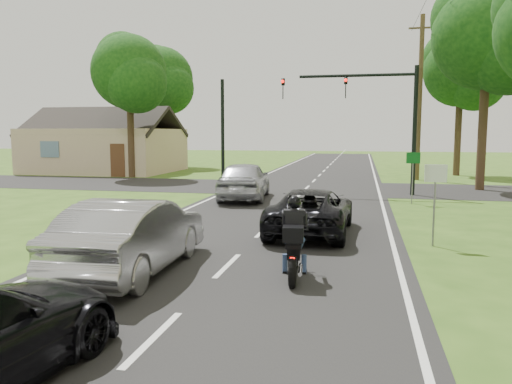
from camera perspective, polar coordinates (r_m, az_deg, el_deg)
ground at (r=11.15m, az=-3.27°, el=-8.45°), size 140.00×140.00×0.00m
road at (r=20.78m, az=4.03°, el=-1.30°), size 8.00×100.00×0.01m
cross_road at (r=26.69m, az=5.83°, el=0.48°), size 60.00×7.00×0.01m
motorcycle_rider at (r=10.11m, az=4.38°, el=-6.15°), size 0.58×1.97×1.70m
dark_suv at (r=14.62m, az=6.34°, el=-2.14°), size 2.31×4.78×1.31m
silver_sedan at (r=10.80m, az=-13.88°, el=-4.81°), size 1.78×4.79×1.57m
silver_suv at (r=21.93m, az=-1.35°, el=1.36°), size 2.47×5.10×1.68m
traffic_signal at (r=24.40m, az=13.35°, el=9.46°), size 6.38×0.44×6.00m
signal_pole_far at (r=29.49m, az=-3.83°, el=6.93°), size 0.20×0.20×6.00m
utility_pole_far at (r=32.61m, az=18.21°, el=10.26°), size 1.60×0.28×10.00m
sign_white at (r=13.54m, az=19.81°, el=0.75°), size 0.55×0.07×2.12m
sign_green at (r=21.49m, az=17.50°, el=2.94°), size 0.55×0.07×2.12m
tree_row_d at (r=28.20m, az=25.65°, el=15.34°), size 5.76×5.58×10.45m
tree_row_e at (r=36.96m, az=22.86°, el=12.35°), size 5.28×5.12×9.61m
tree_left_near at (r=33.69m, az=-14.04°, el=12.75°), size 5.12×4.96×9.22m
tree_left_far at (r=43.61m, az=-10.56°, el=12.23°), size 5.76×5.58×10.14m
house at (r=39.22m, az=-16.75°, el=4.82°), size 10.20×8.00×4.84m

